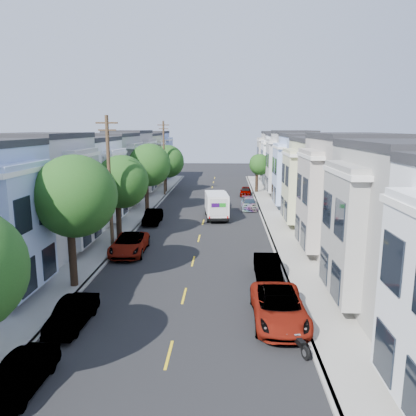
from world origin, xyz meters
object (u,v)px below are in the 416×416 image
at_px(parked_left_b, 72,314).
at_px(parked_left_d, 153,217).
at_px(fedex_truck, 216,204).
at_px(lead_sedan, 222,202).
at_px(motorcycle, 298,342).
at_px(utility_pole_near, 110,185).
at_px(parked_right_b, 267,268).
at_px(parked_right_a, 279,307).
at_px(parked_right_c, 249,204).
at_px(utility_pole_far, 164,158).
at_px(tree_e, 167,162).
at_px(tree_far_r, 259,165).
at_px(parked_left_c, 129,244).
at_px(tree_b, 74,197).
at_px(tree_c, 121,182).
at_px(parked_right_d, 246,191).
at_px(parked_left_a, 21,376).
at_px(tree_d, 149,165).

distance_m(parked_left_b, parked_left_d, 20.98).
xyz_separation_m(fedex_truck, parked_left_d, (-6.17, -2.73, -0.82)).
bearing_deg(lead_sedan, motorcycle, -83.21).
bearing_deg(utility_pole_near, parked_left_b, -83.20).
height_order(parked_left_b, parked_right_b, parked_right_b).
distance_m(parked_right_a, parked_right_b, 5.79).
bearing_deg(parked_right_c, utility_pole_far, 140.56).
xyz_separation_m(tree_e, parked_left_b, (1.40, -40.47, -3.84)).
height_order(tree_far_r, fedex_truck, tree_far_r).
relative_size(parked_left_d, motorcycle, 2.21).
height_order(lead_sedan, parked_left_c, parked_left_c).
bearing_deg(tree_b, tree_c, 90.00).
bearing_deg(tree_c, parked_left_d, 77.11).
height_order(lead_sedan, parked_right_d, parked_right_d).
bearing_deg(tree_b, parked_left_d, 85.08).
distance_m(tree_b, parked_left_a, 10.79).
xyz_separation_m(tree_b, parked_right_c, (11.20, 23.93, -4.82)).
xyz_separation_m(tree_b, parked_left_a, (1.40, -9.54, -4.84)).
bearing_deg(parked_left_c, tree_e, 90.41).
xyz_separation_m(tree_c, tree_e, (0.00, 25.62, -0.45)).
xyz_separation_m(tree_e, parked_left_c, (1.40, -29.15, -3.74)).
height_order(utility_pole_near, lead_sedan, utility_pole_near).
bearing_deg(fedex_truck, parked_right_d, 69.77).
relative_size(tree_c, parked_right_d, 1.84).
bearing_deg(tree_far_r, tree_c, -116.98).
bearing_deg(lead_sedan, parked_right_a, -83.58).
distance_m(tree_e, lead_sedan, 13.97).
bearing_deg(parked_right_d, tree_b, -103.88).
distance_m(tree_b, tree_d, 22.07).
distance_m(utility_pole_near, parked_right_d, 28.81).
distance_m(tree_b, tree_far_r, 38.45).
bearing_deg(tree_b, parked_right_a, -18.74).
distance_m(utility_pole_near, parked_left_b, 12.67).
bearing_deg(parked_left_b, utility_pole_near, 98.68).
relative_size(tree_far_r, parked_left_c, 1.06).
xyz_separation_m(tree_c, parked_right_a, (11.20, -13.97, -4.17)).
xyz_separation_m(tree_b, parked_left_b, (1.40, -4.69, -4.82)).
distance_m(tree_e, parked_right_a, 41.30).
bearing_deg(parked_left_a, tree_d, 94.21).
xyz_separation_m(lead_sedan, motorcycle, (3.65, -31.38, -0.23)).
distance_m(utility_pole_far, fedex_truck, 16.35).
bearing_deg(parked_left_b, fedex_truck, 77.31).
bearing_deg(parked_left_b, tree_e, 93.87).
distance_m(tree_e, fedex_truck, 18.62).
bearing_deg(fedex_truck, tree_e, 108.44).
relative_size(parked_left_b, parked_left_d, 0.92).
distance_m(tree_c, utility_pole_near, 3.12).
distance_m(parked_left_a, parked_left_c, 16.17).
bearing_deg(tree_b, parked_left_b, -73.37).
bearing_deg(utility_pole_near, tree_far_r, 65.56).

